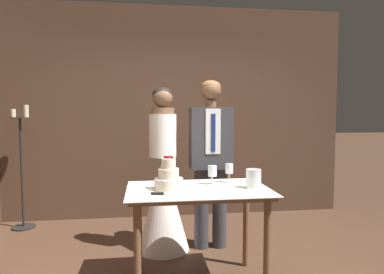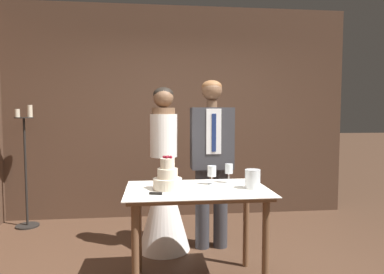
{
  "view_description": "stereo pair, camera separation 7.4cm",
  "coord_description": "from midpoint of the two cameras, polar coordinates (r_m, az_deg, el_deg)",
  "views": [
    {
      "loc": [
        -0.38,
        -2.58,
        1.44
      ],
      "look_at": [
        0.04,
        0.55,
        1.21
      ],
      "focal_mm": 32.0,
      "sensor_mm": 36.0,
      "label": 1
    },
    {
      "loc": [
        -0.31,
        -2.59,
        1.44
      ],
      "look_at": [
        0.04,
        0.55,
        1.21
      ],
      "focal_mm": 32.0,
      "sensor_mm": 36.0,
      "label": 2
    }
  ],
  "objects": [
    {
      "name": "tiered_cake",
      "position": [
        2.81,
        -4.67,
        -6.84
      ],
      "size": [
        0.24,
        0.24,
        0.28
      ],
      "color": "beige",
      "rests_on": "cake_table"
    },
    {
      "name": "hurricane_candle",
      "position": [
        2.89,
        9.48,
        -6.94
      ],
      "size": [
        0.13,
        0.13,
        0.16
      ],
      "color": "silver",
      "rests_on": "cake_table"
    },
    {
      "name": "candle_stand",
      "position": [
        4.75,
        -26.87,
        -5.33
      ],
      "size": [
        0.28,
        0.28,
        1.53
      ],
      "color": "black",
      "rests_on": "ground_plane"
    },
    {
      "name": "wine_glass_near",
      "position": [
        3.08,
        5.54,
        -5.42
      ],
      "size": [
        0.07,
        0.07,
        0.17
      ],
      "color": "silver",
      "rests_on": "cake_table"
    },
    {
      "name": "cake_table",
      "position": [
        2.88,
        0.3,
        -10.81
      ],
      "size": [
        1.17,
        0.74,
        0.81
      ],
      "color": "brown",
      "rests_on": "ground_plane"
    },
    {
      "name": "wine_glass_middle",
      "position": [
        2.99,
        2.71,
        -5.76
      ],
      "size": [
        0.08,
        0.08,
        0.16
      ],
      "color": "silver",
      "rests_on": "cake_table"
    },
    {
      "name": "wall_back",
      "position": [
        4.76,
        -3.6,
        4.1
      ],
      "size": [
        4.78,
        0.12,
        2.88
      ],
      "primitive_type": "cube",
      "color": "#513828",
      "rests_on": "ground_plane"
    },
    {
      "name": "groom",
      "position": [
        3.6,
        2.55,
        -2.8
      ],
      "size": [
        0.44,
        0.25,
        1.77
      ],
      "color": "#38383D",
      "rests_on": "ground_plane"
    },
    {
      "name": "cake_knife",
      "position": [
        2.63,
        -4.67,
        -9.51
      ],
      "size": [
        0.44,
        0.15,
        0.02
      ],
      "rotation": [
        0.0,
        0.0,
        -0.28
      ],
      "color": "silver",
      "rests_on": "cake_table"
    },
    {
      "name": "bride",
      "position": [
        3.61,
        -5.42,
        -8.93
      ],
      "size": [
        0.54,
        0.54,
        1.7
      ],
      "color": "white",
      "rests_on": "ground_plane"
    }
  ]
}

